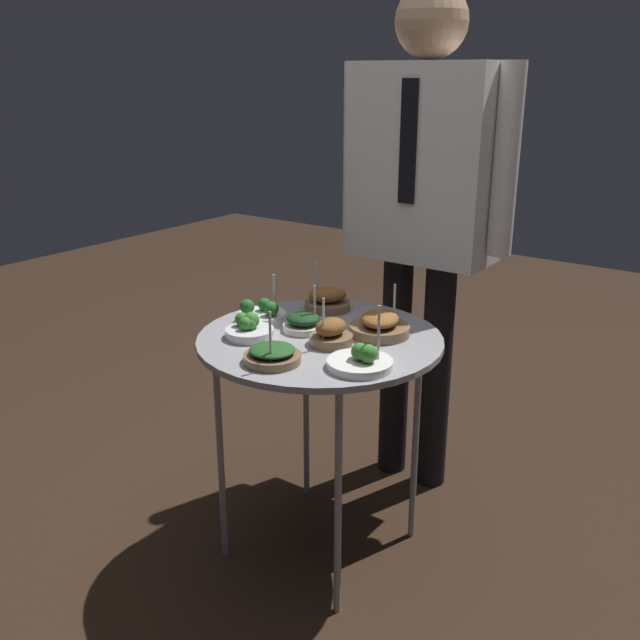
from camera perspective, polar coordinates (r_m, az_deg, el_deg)
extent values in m
plane|color=black|center=(2.37, 0.00, -17.49)|extent=(8.00, 8.00, 0.00)
cylinder|color=#939399|center=(2.03, 0.00, -1.57)|extent=(0.70, 0.70, 0.02)
cylinder|color=gray|center=(1.93, 1.45, -14.54)|extent=(0.02, 0.02, 0.69)
cylinder|color=gray|center=(2.16, -7.96, -10.77)|extent=(0.02, 0.02, 0.69)
cylinder|color=gray|center=(2.24, 7.64, -9.56)|extent=(0.02, 0.02, 0.69)
cylinder|color=gray|center=(2.44, -1.12, -6.85)|extent=(0.02, 0.02, 0.69)
cylinder|color=brown|center=(2.04, 4.79, -0.80)|extent=(0.17, 0.17, 0.03)
ellipsoid|color=brown|center=(2.03, 4.81, 0.11)|extent=(0.16, 0.18, 0.04)
cylinder|color=silver|center=(2.05, 5.95, 0.96)|extent=(0.01, 0.01, 0.14)
cylinder|color=brown|center=(1.96, 0.87, -1.59)|extent=(0.12, 0.12, 0.03)
ellipsoid|color=brown|center=(1.95, 0.88, -0.56)|extent=(0.08, 0.10, 0.05)
cylinder|color=silver|center=(1.92, 0.27, -0.24)|extent=(0.01, 0.01, 0.14)
cylinder|color=white|center=(2.17, -4.66, 0.30)|extent=(0.15, 0.15, 0.02)
sphere|color=#236023|center=(2.13, -3.93, 0.90)|extent=(0.05, 0.05, 0.05)
sphere|color=#236023|center=(2.18, -4.48, 1.25)|extent=(0.04, 0.04, 0.04)
sphere|color=#236023|center=(2.15, -5.85, 1.08)|extent=(0.04, 0.04, 0.04)
cylinder|color=silver|center=(2.16, -3.71, 1.92)|extent=(0.01, 0.01, 0.13)
cylinder|color=silver|center=(2.03, -5.65, -1.05)|extent=(0.14, 0.14, 0.03)
sphere|color=#387F2D|center=(2.01, -5.59, -0.26)|extent=(0.04, 0.04, 0.04)
sphere|color=#387F2D|center=(2.02, -5.52, -0.02)|extent=(0.05, 0.05, 0.05)
sphere|color=#387F2D|center=(2.04, -6.28, 0.06)|extent=(0.04, 0.04, 0.04)
sphere|color=#387F2D|center=(2.01, -5.96, -0.28)|extent=(0.04, 0.04, 0.04)
cylinder|color=brown|center=(2.26, 0.60, 1.18)|extent=(0.15, 0.15, 0.02)
ellipsoid|color=brown|center=(2.25, 0.60, 2.03)|extent=(0.15, 0.15, 0.05)
cylinder|color=silver|center=(2.26, -0.26, 2.85)|extent=(0.01, 0.01, 0.14)
cylinder|color=brown|center=(1.85, -3.84, -3.08)|extent=(0.15, 0.15, 0.02)
ellipsoid|color=#1E4C1E|center=(1.84, -3.85, -2.40)|extent=(0.12, 0.12, 0.02)
cylinder|color=silver|center=(1.79, -3.99, -1.62)|extent=(0.01, 0.01, 0.15)
cylinder|color=silver|center=(2.07, -1.33, -0.62)|extent=(0.12, 0.12, 0.02)
ellipsoid|color=#143816|center=(2.06, -1.34, 0.09)|extent=(0.10, 0.10, 0.03)
cylinder|color=silver|center=(2.05, -0.44, 0.99)|extent=(0.01, 0.01, 0.13)
cylinder|color=white|center=(1.82, 3.20, -3.52)|extent=(0.17, 0.17, 0.02)
sphere|color=#387F2D|center=(1.79, 3.86, -2.70)|extent=(0.05, 0.05, 0.05)
sphere|color=#387F2D|center=(1.81, 3.19, -2.46)|extent=(0.04, 0.04, 0.04)
sphere|color=#387F2D|center=(1.80, 3.21, -2.54)|extent=(0.05, 0.05, 0.05)
cylinder|color=silver|center=(1.80, 4.70, -1.29)|extent=(0.01, 0.01, 0.16)
cylinder|color=black|center=(2.59, 6.03, -3.66)|extent=(0.10, 0.10, 0.83)
cylinder|color=black|center=(2.52, 9.24, -4.48)|extent=(0.10, 0.10, 0.83)
cube|color=white|center=(2.36, 8.40, 12.29)|extent=(0.47, 0.22, 0.62)
cube|color=black|center=(2.25, 7.07, 13.92)|extent=(0.06, 0.01, 0.37)
cylinder|color=white|center=(2.50, 2.78, 13.40)|extent=(0.08, 0.08, 0.57)
cylinder|color=white|center=(2.25, 14.67, 12.17)|extent=(0.08, 0.08, 0.57)
sphere|color=tan|center=(2.35, 8.93, 22.56)|extent=(0.22, 0.22, 0.22)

